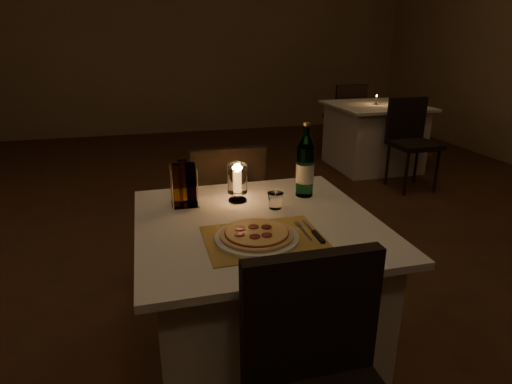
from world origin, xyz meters
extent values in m
cube|color=#472916|center=(0.00, 0.00, -0.01)|extent=(8.00, 10.00, 0.02)
cube|color=#8D7452|center=(0.00, 5.01, 1.50)|extent=(8.00, 0.02, 3.00)
cube|color=silver|center=(0.13, -0.40, 0.35)|extent=(0.88, 0.88, 0.71)
cube|color=silver|center=(0.13, -0.40, 0.72)|extent=(1.00, 1.00, 0.03)
cube|color=black|center=(0.13, -1.02, 0.69)|extent=(0.42, 0.05, 0.42)
cube|color=black|center=(0.13, 0.40, 0.46)|extent=(0.42, 0.42, 0.05)
cube|color=black|center=(0.13, 0.21, 0.69)|extent=(0.42, 0.05, 0.42)
cylinder|color=black|center=(0.30, 0.57, 0.22)|extent=(0.03, 0.03, 0.44)
cylinder|color=black|center=(-0.04, 0.57, 0.22)|extent=(0.03, 0.03, 0.44)
cylinder|color=black|center=(0.30, 0.23, 0.22)|extent=(0.03, 0.03, 0.44)
cylinder|color=black|center=(-0.04, 0.23, 0.22)|extent=(0.03, 0.03, 0.44)
cube|color=#B38D3E|center=(0.11, -0.58, 0.74)|extent=(0.45, 0.34, 0.00)
cylinder|color=white|center=(0.08, -0.58, 0.75)|extent=(0.32, 0.32, 0.01)
cylinder|color=#D8B77F|center=(0.08, -0.58, 0.76)|extent=(0.28, 0.28, 0.01)
cylinder|color=maroon|center=(0.08, -0.58, 0.77)|extent=(0.24, 0.24, 0.00)
cylinder|color=#EACC7F|center=(0.08, -0.58, 0.77)|extent=(0.24, 0.24, 0.00)
cylinder|color=maroon|center=(0.12, -0.56, 0.78)|extent=(0.04, 0.04, 0.00)
cylinder|color=maroon|center=(0.08, -0.54, 0.78)|extent=(0.04, 0.04, 0.00)
cylinder|color=maroon|center=(0.03, -0.55, 0.78)|extent=(0.04, 0.04, 0.00)
cylinder|color=maroon|center=(0.01, -0.59, 0.78)|extent=(0.04, 0.04, 0.00)
cylinder|color=maroon|center=(0.06, -0.63, 0.78)|extent=(0.04, 0.04, 0.00)
cylinder|color=maroon|center=(0.11, -0.63, 0.78)|extent=(0.04, 0.04, 0.00)
cube|color=silver|center=(0.27, -0.58, 0.75)|extent=(0.01, 0.14, 0.00)
cube|color=silver|center=(0.27, -0.50, 0.75)|extent=(0.02, 0.05, 0.00)
cube|color=black|center=(0.31, -0.63, 0.75)|extent=(0.02, 0.10, 0.01)
cube|color=silver|center=(0.31, -0.52, 0.75)|extent=(0.01, 0.12, 0.00)
cylinder|color=#509564|center=(0.43, -0.17, 0.86)|extent=(0.08, 0.08, 0.24)
cylinder|color=#509564|center=(0.43, -0.17, 1.06)|extent=(0.03, 0.03, 0.05)
cylinder|color=gold|center=(0.43, -0.17, 1.09)|extent=(0.03, 0.03, 0.01)
cylinder|color=silver|center=(0.43, -0.17, 0.85)|extent=(0.09, 0.09, 0.09)
cylinder|color=white|center=(0.10, -0.16, 0.74)|extent=(0.09, 0.09, 0.01)
cylinder|color=white|center=(0.10, -0.16, 0.77)|extent=(0.02, 0.02, 0.04)
cylinder|color=white|center=(0.10, -0.16, 0.85)|extent=(0.09, 0.09, 0.13)
cylinder|color=white|center=(0.10, -0.16, 0.84)|extent=(0.03, 0.03, 0.10)
ellipsoid|color=orange|center=(0.10, -0.16, 0.90)|extent=(0.02, 0.02, 0.03)
cube|color=white|center=(-0.15, -0.15, 0.74)|extent=(0.12, 0.12, 0.01)
cylinder|color=white|center=(-0.20, -0.21, 0.84)|extent=(0.01, 0.01, 0.18)
cylinder|color=white|center=(-0.09, -0.21, 0.84)|extent=(0.01, 0.01, 0.18)
cylinder|color=white|center=(-0.20, -0.10, 0.84)|extent=(0.01, 0.01, 0.18)
cylinder|color=white|center=(-0.09, -0.10, 0.84)|extent=(0.01, 0.01, 0.18)
cube|color=#BF8C33|center=(-0.18, -0.18, 0.85)|extent=(0.04, 0.04, 0.20)
cube|color=#3F1E14|center=(-0.12, -0.18, 0.85)|extent=(0.04, 0.04, 0.20)
cube|color=#BF8C33|center=(-0.15, -0.12, 0.85)|extent=(0.04, 0.04, 0.20)
cube|color=silver|center=(2.28, 2.41, 0.35)|extent=(0.88, 0.88, 0.71)
cube|color=silver|center=(2.28, 2.41, 0.72)|extent=(1.00, 1.00, 0.03)
cube|color=black|center=(2.28, 1.61, 0.46)|extent=(0.42, 0.42, 0.05)
cube|color=black|center=(2.28, 1.79, 0.69)|extent=(0.42, 0.05, 0.42)
cylinder|color=black|center=(2.11, 1.44, 0.22)|extent=(0.03, 0.03, 0.44)
cylinder|color=black|center=(2.45, 1.44, 0.22)|extent=(0.03, 0.03, 0.44)
cylinder|color=black|center=(2.11, 1.78, 0.22)|extent=(0.03, 0.03, 0.44)
cylinder|color=black|center=(2.45, 1.78, 0.22)|extent=(0.03, 0.03, 0.44)
cube|color=black|center=(2.28, 3.21, 0.46)|extent=(0.42, 0.42, 0.05)
cube|color=black|center=(2.28, 3.02, 0.69)|extent=(0.42, 0.05, 0.42)
cylinder|color=black|center=(2.45, 3.38, 0.22)|extent=(0.03, 0.03, 0.44)
cylinder|color=black|center=(2.11, 3.38, 0.22)|extent=(0.03, 0.03, 0.44)
cylinder|color=black|center=(2.45, 3.04, 0.22)|extent=(0.03, 0.03, 0.44)
cylinder|color=black|center=(2.11, 3.04, 0.22)|extent=(0.03, 0.03, 0.44)
cylinder|color=white|center=(2.28, 2.41, 0.79)|extent=(0.03, 0.03, 0.09)
ellipsoid|color=orange|center=(2.28, 2.41, 0.84)|extent=(0.01, 0.01, 0.02)
camera|label=1|loc=(-0.30, -1.99, 1.47)|focal=30.00mm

